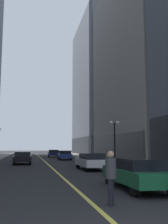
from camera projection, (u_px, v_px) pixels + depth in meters
The scene contains 12 objects.
ground_plane at pixel (43, 160), 37.92m from camera, with size 200.00×200.00×0.00m, color #262628.
sidewalk_right at pixel (98, 159), 39.61m from camera, with size 4.50×78.00×0.15m, color #9E9991.
lane_centre_stripe at pixel (43, 160), 37.92m from camera, with size 0.16×70.00×0.01m, color #E5D64C.
building_right_mid at pixel (156, 66), 43.14m from camera, with size 15.51×24.00×30.26m.
building_right_far at pixel (110, 87), 68.24m from camera, with size 16.10×26.00×34.90m.
car_green at pixel (137, 172), 11.30m from camera, with size 1.79×4.76×1.32m.
car_white at pixel (91, 161), 20.93m from camera, with size 1.82×4.51×1.32m.
car_black at pixel (23, 157), 27.92m from camera, with size 1.83×4.27×1.32m.
car_blue at pixel (65, 155), 37.45m from camera, with size 1.99×4.56×1.32m.
car_navy at pixel (53, 153), 47.96m from camera, with size 2.14×4.42×1.32m.
pedestrian_with_orange_bag at pixel (111, 173), 8.24m from camera, with size 0.47×0.47×1.68m.
street_lamp_right_mid at pixel (114, 133), 26.35m from camera, with size 1.06×0.36×4.43m.
Camera 1 is at (-2.04, -3.91, 1.80)m, focal length 41.92 mm.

